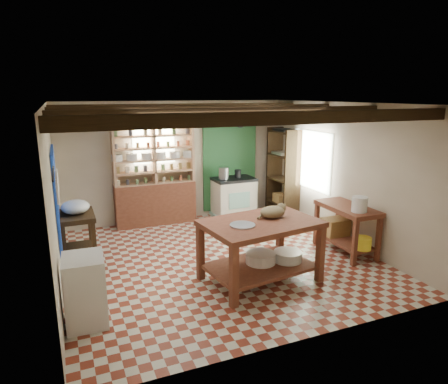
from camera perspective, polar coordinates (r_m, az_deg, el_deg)
name	(u,v)px	position (r m, az deg, el deg)	size (l,w,h in m)	color
floor	(219,260)	(6.92, -0.68, -9.62)	(5.00, 5.00, 0.02)	maroon
ceiling	(219,103)	(6.34, -0.75, 12.54)	(5.00, 5.00, 0.02)	#444348
wall_back	(177,161)	(8.83, -6.75, 4.36)	(5.00, 0.04, 2.60)	#C1B49C
wall_front	(306,233)	(4.37, 11.58, -5.78)	(5.00, 0.04, 2.60)	#C1B49C
wall_left	(53,200)	(6.07, -23.22, -1.08)	(0.04, 5.00, 2.60)	#C1B49C
wall_right	(343,173)	(7.76, 16.70, 2.55)	(0.04, 5.00, 2.60)	#C1B49C
ceiling_beams	(219,111)	(6.35, -0.75, 11.46)	(5.00, 3.80, 0.15)	#312111
blue_wall_patch	(57,199)	(6.99, -22.80, -0.86)	(0.04, 1.40, 1.60)	#183FB9
green_wall_patch	(230,160)	(9.22, 0.82, 4.55)	(1.30, 0.04, 2.30)	#22552A
window_back	(154,144)	(8.64, -10.01, 6.71)	(0.90, 0.02, 0.80)	beige
window_right	(312,160)	(8.52, 12.43, 4.46)	(0.02, 1.30, 1.20)	beige
utensil_rail	(54,184)	(4.79, -23.09, 1.08)	(0.06, 0.90, 0.28)	black
pot_rack	(237,121)	(8.74, 1.94, 10.16)	(0.86, 0.12, 0.36)	black
shelving_unit	(154,174)	(8.56, -9.91, 2.58)	(1.70, 0.34, 2.20)	tan
tall_rack	(283,173)	(9.14, 8.43, 2.72)	(0.40, 0.86, 2.00)	#312111
work_table	(260,251)	(6.04, 5.17, -8.37)	(1.65, 1.10, 0.94)	brown
stove	(234,197)	(9.09, 1.39, -0.75)	(0.92, 0.62, 0.90)	beige
prep_table	(78,237)	(7.16, -20.11, -6.06)	(0.56, 0.81, 0.82)	#312111
white_cabinet	(85,290)	(5.26, -19.21, -13.09)	(0.48, 0.57, 0.86)	silver
right_counter	(346,229)	(7.37, 17.00, -5.11)	(0.59, 1.19, 0.85)	brown
cat	(273,212)	(6.03, 6.95, -2.84)	(0.39, 0.30, 0.18)	#8D7952
steel_tray	(243,225)	(5.65, 2.66, -4.75)	(0.36, 0.36, 0.02)	#ADABB3
basin_large	(261,258)	(6.16, 5.26, -9.34)	(0.46, 0.46, 0.16)	silver
basin_small	(288,256)	(6.28, 9.07, -9.03)	(0.43, 0.43, 0.15)	silver
kettle_left	(224,173)	(8.86, -0.06, 2.69)	(0.22, 0.22, 0.25)	#ADABB3
kettle_right	(238,174)	(9.01, 1.98, 2.64)	(0.14, 0.14, 0.18)	black
enamel_bowl	(75,207)	(7.00, -20.47, -2.01)	(0.45, 0.45, 0.23)	silver
white_bucket	(359,204)	(6.93, 18.78, -1.68)	(0.25, 0.25, 0.25)	silver
wicker_basket	(335,227)	(7.61, 15.58, -4.79)	(0.44, 0.35, 0.31)	olive
yellow_tub	(363,243)	(7.08, 19.21, -6.91)	(0.28, 0.28, 0.21)	yellow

